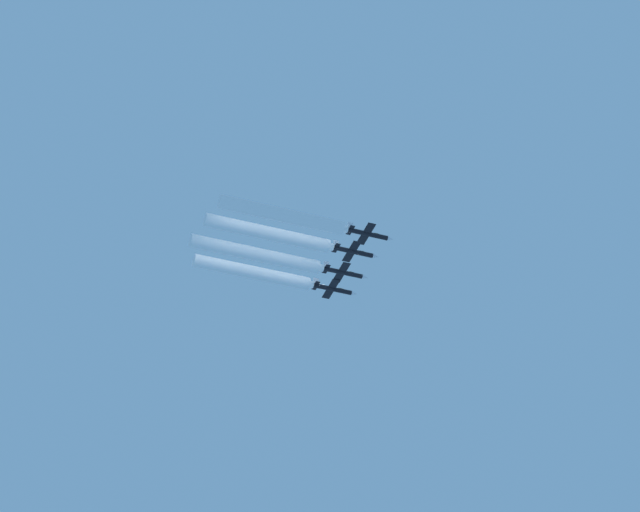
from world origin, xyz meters
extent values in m
cylinder|color=black|center=(-12.56, 0.01, 222.31)|extent=(1.23, 10.58, 1.23)
cone|color=silver|center=(-12.56, 6.20, 222.31)|extent=(1.16, 1.78, 1.16)
ellipsoid|color=#332D14|center=(-12.56, 2.34, 222.83)|extent=(0.67, 2.45, 0.55)
cube|color=black|center=(-12.56, -0.51, 222.22)|extent=(8.91, 2.12, 0.13)
cube|color=black|center=(-12.56, -4.79, 222.31)|extent=(3.79, 1.23, 0.13)
cube|color=silver|center=(-12.56, -4.70, 223.87)|extent=(0.11, 1.45, 1.89)
cylinder|color=black|center=(-12.56, -5.55, 222.31)|extent=(0.92, 0.67, 0.92)
cylinder|color=black|center=(-4.88, 0.22, 222.46)|extent=(1.23, 10.58, 1.23)
cone|color=silver|center=(-4.88, 6.40, 222.46)|extent=(1.16, 1.78, 1.16)
ellipsoid|color=#332D14|center=(-4.88, 2.54, 222.98)|extent=(0.67, 2.45, 0.55)
cube|color=black|center=(-4.88, -0.31, 222.37)|extent=(8.91, 2.12, 0.13)
cube|color=black|center=(-4.88, -4.58, 222.46)|extent=(3.79, 1.23, 0.13)
cube|color=silver|center=(-4.88, -4.49, 224.02)|extent=(0.11, 1.45, 1.89)
cylinder|color=black|center=(-4.88, -5.35, 222.46)|extent=(0.92, 0.67, 0.92)
cylinder|color=black|center=(4.51, -0.39, 222.43)|extent=(1.23, 10.58, 1.23)
cone|color=silver|center=(4.51, 5.79, 222.43)|extent=(1.16, 1.78, 1.16)
ellipsoid|color=#332D14|center=(4.51, 1.94, 222.95)|extent=(0.67, 2.45, 0.55)
cube|color=black|center=(4.51, -0.92, 222.34)|extent=(8.91, 2.12, 0.13)
cube|color=black|center=(4.51, -5.19, 222.43)|extent=(3.79, 1.23, 0.13)
cube|color=silver|center=(4.51, -5.10, 223.99)|extent=(0.11, 1.45, 1.89)
cylinder|color=black|center=(4.51, -5.96, 222.43)|extent=(0.92, 0.67, 0.92)
cylinder|color=black|center=(12.87, 0.45, 222.23)|extent=(1.23, 10.58, 1.23)
cone|color=silver|center=(12.87, 6.64, 222.23)|extent=(1.16, 1.78, 1.16)
ellipsoid|color=#332D14|center=(12.87, 2.78, 222.75)|extent=(0.67, 2.45, 0.55)
cube|color=black|center=(12.87, -0.07, 222.14)|extent=(8.91, 2.12, 0.13)
cube|color=black|center=(12.87, -4.35, 222.23)|extent=(3.79, 1.23, 0.13)
cube|color=silver|center=(12.87, -4.26, 223.79)|extent=(0.11, 1.45, 1.89)
cylinder|color=black|center=(12.87, -5.11, 222.23)|extent=(0.92, 0.67, 0.92)
cylinder|color=white|center=(-12.56, -19.40, 222.31)|extent=(1.87, 27.65, 1.87)
cylinder|color=white|center=(-12.56, -22.72, 222.31)|extent=(3.55, 31.80, 3.55)
cylinder|color=white|center=(-4.88, -20.55, 222.46)|extent=(1.87, 30.35, 1.87)
cylinder|color=white|center=(-4.88, -24.19, 222.46)|extent=(3.55, 34.91, 3.55)
cylinder|color=white|center=(4.51, -20.39, 222.43)|extent=(1.87, 28.82, 1.87)
cylinder|color=white|center=(4.51, -23.85, 222.43)|extent=(3.55, 33.15, 3.55)
cylinder|color=white|center=(12.87, -19.34, 222.23)|extent=(1.87, 28.40, 1.87)
cylinder|color=white|center=(12.87, -22.75, 222.23)|extent=(3.55, 32.66, 3.55)
camera|label=1|loc=(269.35, -102.48, 1.74)|focal=77.85mm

